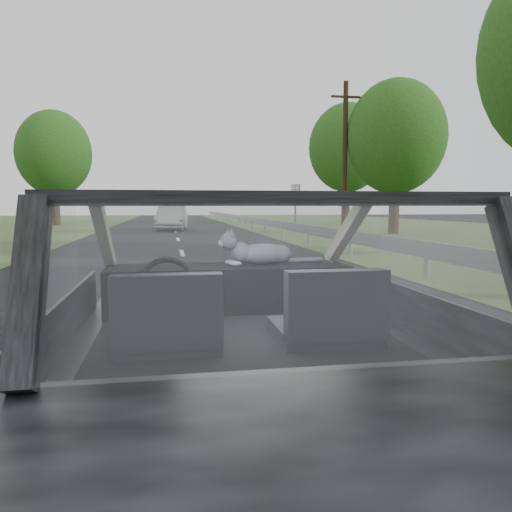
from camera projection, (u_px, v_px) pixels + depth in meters
name	position (u px, v px, depth m)	size (l,w,h in m)	color
ground	(242.00, 455.00, 2.80)	(140.00, 140.00, 0.00)	#232229
subject_car	(242.00, 329.00, 2.73)	(1.80, 4.00, 1.45)	black
dashboard	(228.00, 288.00, 3.33)	(1.58, 0.45, 0.30)	black
driver_seat	(167.00, 315.00, 2.36)	(0.50, 0.72, 0.42)	black
passenger_seat	(329.00, 309.00, 2.50)	(0.50, 0.72, 0.42)	black
steering_wheel	(167.00, 286.00, 2.96)	(0.36, 0.36, 0.04)	black
cat	(262.00, 253.00, 3.36)	(0.54, 0.17, 0.24)	gray
guardrail	(347.00, 236.00, 13.28)	(0.05, 90.00, 0.32)	#A0A3A8
other_car	(172.00, 218.00, 28.12)	(1.69, 4.29, 1.41)	silver
highway_sign	(295.00, 207.00, 28.41)	(0.10, 1.03, 2.57)	#1F632E
utility_pole	(345.00, 159.00, 23.99)	(0.24, 0.24, 7.26)	#322413
tree_2	(395.00, 159.00, 24.06)	(4.76, 4.76, 7.21)	#1A4813
tree_3	(347.00, 165.00, 38.28)	(5.89, 5.89, 8.92)	#1A4813
tree_6	(55.00, 170.00, 34.41)	(5.06, 5.06, 7.67)	#1A4813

